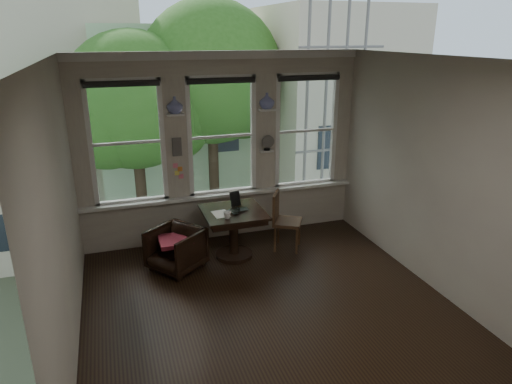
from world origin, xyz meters
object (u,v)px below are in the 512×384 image
object	(u,v)px
laptop	(239,212)
mug	(227,215)
side_chair_right	(288,221)
table	(234,234)
armchair_left	(176,249)

from	to	relation	value
laptop	mug	xyz separation A→B (m)	(-0.22, -0.17, 0.04)
side_chair_right	laptop	xyz separation A→B (m)	(-0.82, -0.09, 0.30)
table	laptop	bearing A→B (deg)	-52.80
armchair_left	side_chair_right	xyz separation A→B (m)	(1.77, 0.13, 0.15)
side_chair_right	laptop	size ratio (longest dim) A/B	2.85
table	armchair_left	bearing A→B (deg)	-172.40
laptop	table	bearing A→B (deg)	123.64
side_chair_right	mug	world-z (taller)	side_chair_right
side_chair_right	laptop	bearing A→B (deg)	126.04
side_chair_right	armchair_left	bearing A→B (deg)	123.93
mug	side_chair_right	bearing A→B (deg)	14.06
laptop	armchair_left	bearing A→B (deg)	178.76
armchair_left	laptop	size ratio (longest dim) A/B	2.13
armchair_left	table	bearing A→B (deg)	59.73
armchair_left	laptop	bearing A→B (deg)	54.45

